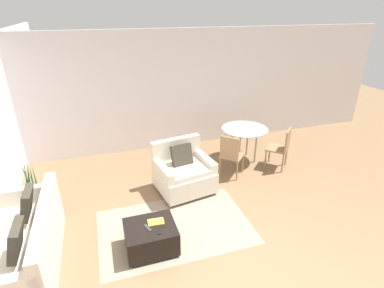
{
  "coord_description": "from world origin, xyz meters",
  "views": [
    {
      "loc": [
        -1.25,
        -2.85,
        3.18
      ],
      "look_at": [
        0.36,
        2.14,
        0.75
      ],
      "focal_mm": 28.0,
      "sensor_mm": 36.0,
      "label": 1
    }
  ],
  "objects": [
    {
      "name": "ground_plane",
      "position": [
        0.0,
        0.0,
        0.0
      ],
      "size": [
        20.0,
        20.0,
        0.0
      ],
      "primitive_type": "plane",
      "color": "brown"
    },
    {
      "name": "wall_back",
      "position": [
        0.0,
        3.8,
        1.38
      ],
      "size": [
        12.0,
        0.06,
        2.75
      ],
      "color": "white",
      "rests_on": "ground_plane"
    },
    {
      "name": "area_rug",
      "position": [
        -0.36,
        0.79,
        0.0
      ],
      "size": [
        2.35,
        1.53,
        0.01
      ],
      "color": "gray",
      "rests_on": "ground_plane"
    },
    {
      "name": "couch",
      "position": [
        -2.4,
        0.63,
        0.32
      ],
      "size": [
        0.85,
        1.88,
        0.94
      ],
      "color": "beige",
      "rests_on": "ground_plane"
    },
    {
      "name": "armchair",
      "position": [
        0.08,
        1.78,
        0.36
      ],
      "size": [
        1.09,
        1.0,
        0.93
      ],
      "color": "beige",
      "rests_on": "ground_plane"
    },
    {
      "name": "ottoman",
      "position": [
        -0.8,
        0.45,
        0.22
      ],
      "size": [
        0.71,
        0.6,
        0.4
      ],
      "color": "black",
      "rests_on": "ground_plane"
    },
    {
      "name": "book_stack",
      "position": [
        -0.7,
        0.51,
        0.41
      ],
      "size": [
        0.24,
        0.16,
        0.02
      ],
      "color": "gold",
      "rests_on": "ottoman"
    },
    {
      "name": "tv_remote_primary",
      "position": [
        -0.69,
        0.34,
        0.4
      ],
      "size": [
        0.08,
        0.17,
        0.01
      ],
      "color": "black",
      "rests_on": "ottoman"
    },
    {
      "name": "tv_remote_secondary",
      "position": [
        -0.83,
        0.43,
        0.4
      ],
      "size": [
        0.09,
        0.17,
        0.01
      ],
      "color": "#333338",
      "rests_on": "ottoman"
    },
    {
      "name": "potted_plant",
      "position": [
        -2.51,
        2.02,
        0.24
      ],
      "size": [
        0.33,
        0.33,
        0.94
      ],
      "color": "brown",
      "rests_on": "ground_plane"
    },
    {
      "name": "dining_table",
      "position": [
        1.7,
        2.54,
        0.66
      ],
      "size": [
        1.01,
        1.01,
        0.75
      ],
      "color": "#8C9E99",
      "rests_on": "ground_plane"
    },
    {
      "name": "dining_chair_near_left",
      "position": [
        1.12,
        1.96,
        0.52
      ],
      "size": [
        0.59,
        0.59,
        0.9
      ],
      "color": "#93704C",
      "rests_on": "ground_plane"
    },
    {
      "name": "dining_chair_near_right",
      "position": [
        2.28,
        1.96,
        0.52
      ],
      "size": [
        0.59,
        0.59,
        0.9
      ],
      "color": "#93704C",
      "rests_on": "ground_plane"
    }
  ]
}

